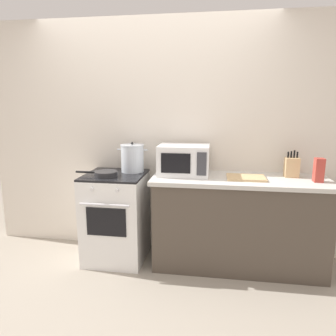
% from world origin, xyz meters
% --- Properties ---
extents(ground_plane, '(10.00, 10.00, 0.00)m').
position_xyz_m(ground_plane, '(0.00, 0.00, 0.00)').
color(ground_plane, '#9E9384').
extents(back_wall, '(4.40, 0.10, 2.50)m').
position_xyz_m(back_wall, '(0.30, 0.97, 1.25)').
color(back_wall, silver).
rests_on(back_wall, ground_plane).
extents(lower_cabinet_right, '(1.64, 0.56, 0.88)m').
position_xyz_m(lower_cabinet_right, '(0.90, 0.62, 0.44)').
color(lower_cabinet_right, '#4C4238').
rests_on(lower_cabinet_right, ground_plane).
extents(countertop_right, '(1.70, 0.60, 0.04)m').
position_xyz_m(countertop_right, '(0.90, 0.62, 0.90)').
color(countertop_right, beige).
rests_on(countertop_right, lower_cabinet_right).
extents(stove, '(0.60, 0.64, 0.92)m').
position_xyz_m(stove, '(-0.35, 0.60, 0.46)').
color(stove, white).
rests_on(stove, ground_plane).
extents(stock_pot, '(0.33, 0.24, 0.32)m').
position_xyz_m(stock_pot, '(-0.20, 0.74, 1.06)').
color(stock_pot, silver).
rests_on(stock_pot, stove).
extents(frying_pan, '(0.43, 0.23, 0.05)m').
position_xyz_m(frying_pan, '(-0.41, 0.50, 0.95)').
color(frying_pan, '#28282B').
rests_on(frying_pan, stove).
extents(microwave, '(0.50, 0.37, 0.30)m').
position_xyz_m(microwave, '(0.35, 0.68, 1.07)').
color(microwave, white).
rests_on(microwave, countertop_right).
extents(cutting_board, '(0.36, 0.26, 0.02)m').
position_xyz_m(cutting_board, '(0.96, 0.60, 0.93)').
color(cutting_board, tan).
rests_on(cutting_board, countertop_right).
extents(knife_block, '(0.13, 0.10, 0.26)m').
position_xyz_m(knife_block, '(1.40, 0.74, 1.02)').
color(knife_block, tan).
rests_on(knife_block, countertop_right).
extents(pasta_box, '(0.08, 0.08, 0.22)m').
position_xyz_m(pasta_box, '(1.59, 0.57, 1.03)').
color(pasta_box, '#B73D33').
rests_on(pasta_box, countertop_right).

